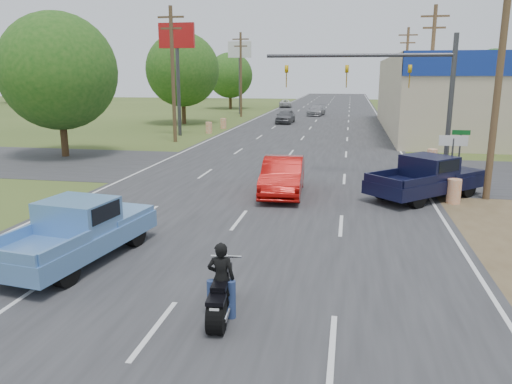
% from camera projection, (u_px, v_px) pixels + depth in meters
% --- Properties ---
extents(ground, '(200.00, 200.00, 0.00)m').
position_uv_depth(ground, '(154.00, 330.00, 10.18)').
color(ground, '#3C5020').
rests_on(ground, ground).
extents(main_road, '(15.00, 180.00, 0.02)m').
position_uv_depth(main_road, '(310.00, 128.00, 48.44)').
color(main_road, '#2D2D30').
rests_on(main_road, ground).
extents(cross_road, '(120.00, 10.00, 0.02)m').
position_uv_depth(cross_road, '(278.00, 169.00, 27.40)').
color(cross_road, '#2D2D30').
rests_on(cross_road, ground).
extents(utility_pole_1, '(2.00, 0.28, 10.00)m').
position_uv_depth(utility_pole_1, '(500.00, 69.00, 19.69)').
color(utility_pole_1, '#4C3823').
rests_on(utility_pole_1, ground).
extents(utility_pole_2, '(2.00, 0.28, 10.00)m').
position_uv_depth(utility_pole_2, '(431.00, 71.00, 36.91)').
color(utility_pole_2, '#4C3823').
rests_on(utility_pole_2, ground).
extents(utility_pole_3, '(2.00, 0.28, 10.00)m').
position_uv_depth(utility_pole_3, '(406.00, 72.00, 54.13)').
color(utility_pole_3, '#4C3823').
rests_on(utility_pole_3, ground).
extents(utility_pole_5, '(2.00, 0.28, 10.00)m').
position_uv_depth(utility_pole_5, '(173.00, 71.00, 37.44)').
color(utility_pole_5, '#4C3823').
rests_on(utility_pole_5, ground).
extents(utility_pole_6, '(2.00, 0.28, 10.00)m').
position_uv_depth(utility_pole_6, '(241.00, 73.00, 60.40)').
color(utility_pole_6, '#4C3823').
rests_on(utility_pole_6, ground).
extents(tree_0, '(7.14, 7.14, 8.84)m').
position_uv_depth(tree_0, '(58.00, 72.00, 30.61)').
color(tree_0, '#422D19').
rests_on(tree_0, ground).
extents(tree_1, '(7.56, 7.56, 9.36)m').
position_uv_depth(tree_1, '(182.00, 70.00, 51.49)').
color(tree_1, '#422D19').
rests_on(tree_1, ground).
extents(tree_2, '(6.72, 6.72, 8.32)m').
position_uv_depth(tree_2, '(230.00, 75.00, 74.72)').
color(tree_2, '#422D19').
rests_on(tree_2, ground).
extents(tree_4, '(9.24, 9.24, 11.44)m').
position_uv_depth(tree_4, '(22.00, 65.00, 90.21)').
color(tree_4, '#422D19').
rests_on(tree_4, ground).
extents(tree_5, '(7.98, 7.98, 9.88)m').
position_uv_depth(tree_5, '(493.00, 70.00, 94.33)').
color(tree_5, '#422D19').
rests_on(tree_5, ground).
extents(tree_6, '(8.82, 8.82, 10.92)m').
position_uv_depth(tree_6, '(189.00, 68.00, 104.94)').
color(tree_6, '#422D19').
rests_on(tree_6, ground).
extents(barrel_0, '(0.56, 0.56, 1.00)m').
position_uv_depth(barrel_0, '(454.00, 191.00, 20.11)').
color(barrel_0, orange).
rests_on(barrel_0, ground).
extents(barrel_1, '(0.56, 0.56, 1.00)m').
position_uv_depth(barrel_1, '(432.00, 158.00, 28.17)').
color(barrel_1, orange).
rests_on(barrel_1, ground).
extents(barrel_2, '(0.56, 0.56, 1.00)m').
position_uv_depth(barrel_2, '(209.00, 128.00, 44.11)').
color(barrel_2, orange).
rests_on(barrel_2, ground).
extents(barrel_3, '(0.56, 0.56, 1.00)m').
position_uv_depth(barrel_3, '(223.00, 124.00, 47.88)').
color(barrel_3, orange).
rests_on(barrel_3, ground).
extents(pole_sign_left_near, '(3.00, 0.35, 9.20)m').
position_uv_depth(pole_sign_left_near, '(177.00, 49.00, 41.02)').
color(pole_sign_left_near, '#3F3F44').
rests_on(pole_sign_left_near, ground).
extents(pole_sign_left_far, '(3.00, 0.35, 9.20)m').
position_uv_depth(pole_sign_left_far, '(240.00, 58.00, 63.98)').
color(pole_sign_left_far, '#3F3F44').
rests_on(pole_sign_left_far, ground).
extents(lane_sign, '(1.20, 0.08, 2.52)m').
position_uv_depth(lane_sign, '(453.00, 150.00, 21.67)').
color(lane_sign, '#3F3F44').
rests_on(lane_sign, ground).
extents(street_name_sign, '(0.80, 0.08, 2.61)m').
position_uv_depth(street_name_sign, '(459.00, 152.00, 23.06)').
color(street_name_sign, '#3F3F44').
rests_on(street_name_sign, ground).
extents(signal_mast, '(9.12, 0.40, 7.00)m').
position_uv_depth(signal_mast, '(395.00, 81.00, 24.29)').
color(signal_mast, '#3F3F44').
rests_on(signal_mast, ground).
extents(red_convertible, '(1.95, 4.93, 1.60)m').
position_uv_depth(red_convertible, '(283.00, 176.00, 21.54)').
color(red_convertible, '#9B0A07').
rests_on(red_convertible, ground).
extents(motorcycle, '(0.70, 2.26, 1.15)m').
position_uv_depth(motorcycle, '(221.00, 297.00, 10.53)').
color(motorcycle, black).
rests_on(motorcycle, ground).
extents(rider, '(0.62, 0.44, 1.60)m').
position_uv_depth(rider, '(221.00, 283.00, 10.53)').
color(rider, black).
rests_on(rider, ground).
extents(blue_pickup, '(2.71, 5.47, 1.74)m').
position_uv_depth(blue_pickup, '(80.00, 229.00, 13.91)').
color(blue_pickup, black).
rests_on(blue_pickup, ground).
extents(navy_pickup, '(5.33, 5.28, 1.80)m').
position_uv_depth(navy_pickup, '(428.00, 177.00, 20.93)').
color(navy_pickup, black).
rests_on(navy_pickup, ground).
extents(distant_car_grey, '(1.85, 4.33, 1.46)m').
position_uv_depth(distant_car_grey, '(285.00, 116.00, 53.17)').
color(distant_car_grey, slate).
rests_on(distant_car_grey, ground).
extents(distant_car_silver, '(2.37, 4.68, 1.30)m').
position_uv_depth(distant_car_silver, '(316.00, 110.00, 63.19)').
color(distant_car_silver, '#9C9BA0').
rests_on(distant_car_silver, ground).
extents(distant_car_white, '(2.54, 4.45, 1.17)m').
position_uv_depth(distant_car_white, '(285.00, 104.00, 79.19)').
color(distant_car_white, silver).
rests_on(distant_car_white, ground).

